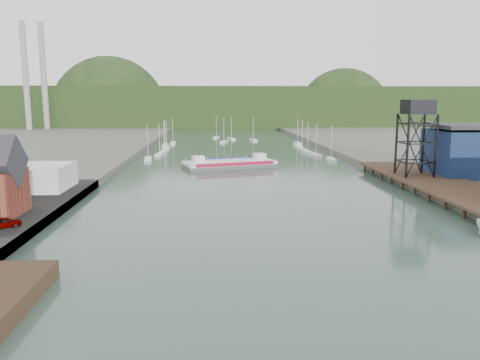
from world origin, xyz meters
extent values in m
plane|color=#2B4235|center=(0.00, 0.00, 0.00)|extent=(600.00, 600.00, 0.00)
cube|color=black|center=(37.00, 45.00, 1.90)|extent=(14.00, 70.00, 0.50)
cylinder|color=black|center=(31.00, 45.00, 0.80)|extent=(0.60, 0.60, 2.20)
cube|color=silver|center=(-44.00, 50.00, 3.85)|extent=(18.00, 12.00, 4.50)
cylinder|color=black|center=(32.00, 55.00, 8.65)|extent=(0.50, 0.50, 13.00)
cylinder|color=black|center=(38.00, 55.00, 8.65)|extent=(0.50, 0.50, 13.00)
cylinder|color=black|center=(32.00, 61.00, 8.65)|extent=(0.50, 0.50, 13.00)
cylinder|color=black|center=(38.00, 61.00, 8.65)|extent=(0.50, 0.50, 13.00)
cube|color=black|center=(35.00, 58.00, 16.65)|extent=(5.50, 5.50, 3.00)
cube|color=#0D193B|center=(50.00, 60.00, 6.60)|extent=(20.00, 14.00, 10.00)
cube|color=#2D2D33|center=(50.00, 60.00, 12.50)|extent=(20.50, 14.50, 0.80)
cube|color=silver|center=(-27.54, 103.89, 0.35)|extent=(2.67, 7.65, 0.90)
cube|color=silver|center=(-25.28, 115.30, 0.35)|extent=(2.81, 7.67, 0.90)
cube|color=silver|center=(-24.71, 124.17, 0.35)|extent=(2.35, 7.59, 0.90)
cube|color=silver|center=(-24.81, 134.09, 0.35)|extent=(2.01, 7.50, 0.90)
cube|color=silver|center=(-26.64, 146.33, 0.35)|extent=(2.00, 7.50, 0.90)
cube|color=silver|center=(-24.32, 156.17, 0.35)|extent=(2.16, 7.54, 0.90)
cube|color=silver|center=(27.56, 99.03, 0.35)|extent=(2.53, 7.62, 0.90)
cube|color=silver|center=(25.46, 110.51, 0.35)|extent=(2.76, 7.67, 0.90)
cube|color=silver|center=(24.46, 119.29, 0.35)|extent=(2.22, 7.56, 0.90)
cube|color=silver|center=(24.27, 128.28, 0.35)|extent=(2.18, 7.54, 0.90)
cube|color=silver|center=(24.67, 139.38, 0.35)|extent=(2.46, 7.61, 0.90)
cube|color=silver|center=(26.78, 150.99, 0.35)|extent=(2.48, 7.61, 0.90)
cube|color=silver|center=(-3.16, 160.00, 0.35)|extent=(3.78, 7.76, 0.90)
cube|color=silver|center=(10.04, 168.00, 0.35)|extent=(3.31, 7.74, 0.90)
cube|color=silver|center=(0.66, 176.00, 0.35)|extent=(3.76, 7.76, 0.90)
cube|color=silver|center=(-6.11, 184.00, 0.35)|extent=(3.40, 7.74, 0.90)
cylinder|color=#959691|center=(-110.00, 230.00, 30.00)|extent=(3.20, 3.20, 60.00)
cylinder|color=#959691|center=(-102.00, 235.00, 30.00)|extent=(3.20, 3.20, 60.00)
cube|color=black|center=(0.00, 300.00, 12.00)|extent=(500.00, 120.00, 28.00)
sphere|color=black|center=(-80.00, 300.00, 8.00)|extent=(80.00, 80.00, 80.00)
sphere|color=black|center=(90.00, 310.00, 6.00)|extent=(70.00, 70.00, 70.00)
cube|color=#525255|center=(-3.40, 86.83, 0.49)|extent=(26.11, 16.46, 0.97)
cube|color=silver|center=(-3.40, 86.83, 1.36)|extent=(26.11, 16.46, 0.78)
cube|color=#A6122D|center=(-1.95, 82.13, 1.56)|extent=(20.50, 6.45, 0.88)
cube|color=navy|center=(-4.85, 91.52, 1.56)|extent=(20.50, 6.45, 0.88)
cube|color=silver|center=(-11.77, 84.25, 2.53)|extent=(3.65, 3.65, 1.95)
cube|color=silver|center=(4.97, 89.41, 2.53)|extent=(3.65, 3.65, 1.95)
imported|color=#999999|center=(-35.24, 22.69, 2.28)|extent=(4.33, 3.01, 1.37)
camera|label=1|loc=(-7.91, -38.35, 18.20)|focal=35.00mm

